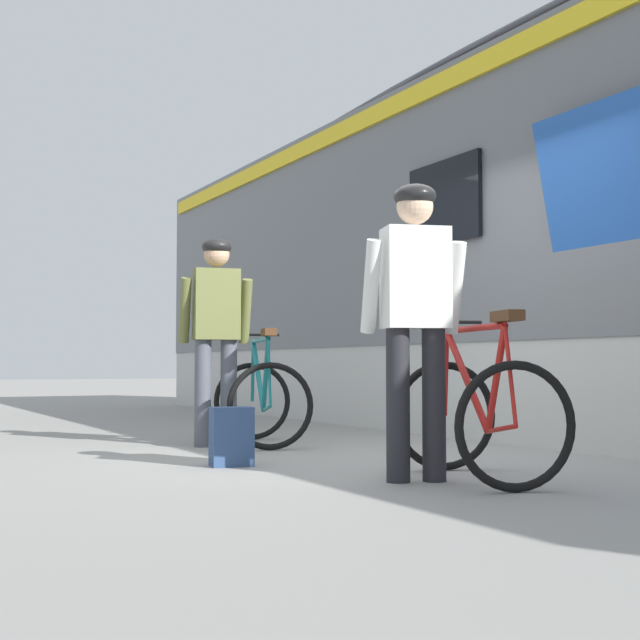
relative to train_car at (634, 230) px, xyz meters
name	(u,v)px	position (x,y,z in m)	size (l,w,h in m)	color
ground_plane	(377,458)	(-3.06, -0.31, -1.97)	(80.00, 80.00, 0.00)	gray
train_car	(634,230)	(0.00, 0.00, 0.00)	(3.21, 17.67, 3.88)	slate
cyclist_near_in_white	(415,303)	(-3.55, -1.54, -0.91)	(0.66, 0.43, 1.76)	#232328
cyclist_far_in_olive	(216,322)	(-3.77, 1.11, -0.91)	(0.65, 0.39, 1.76)	#4C515B
bicycle_near_red	(477,413)	(-3.20, -1.68, -1.56)	(0.95, 1.21, 0.99)	black
bicycle_far_teal	(261,398)	(-3.37, 1.08, -1.56)	(0.97, 1.22, 0.99)	black
backpack_on_platform	(232,437)	(-4.20, -0.29, -1.77)	(0.28, 0.18, 0.40)	navy
water_bottle_near_the_bikes	(405,439)	(-2.70, -0.15, -1.85)	(0.08, 0.08, 0.23)	red
water_bottle_by_the_backpack	(238,449)	(-4.15, -0.26, -1.85)	(0.07, 0.07, 0.23)	silver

